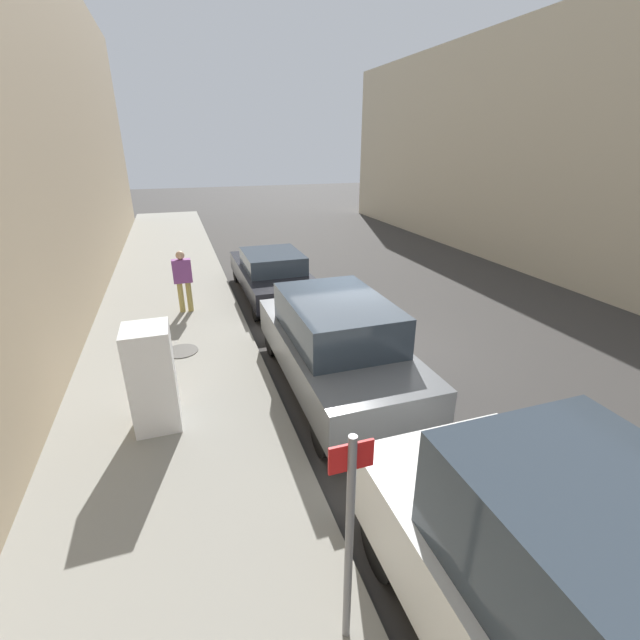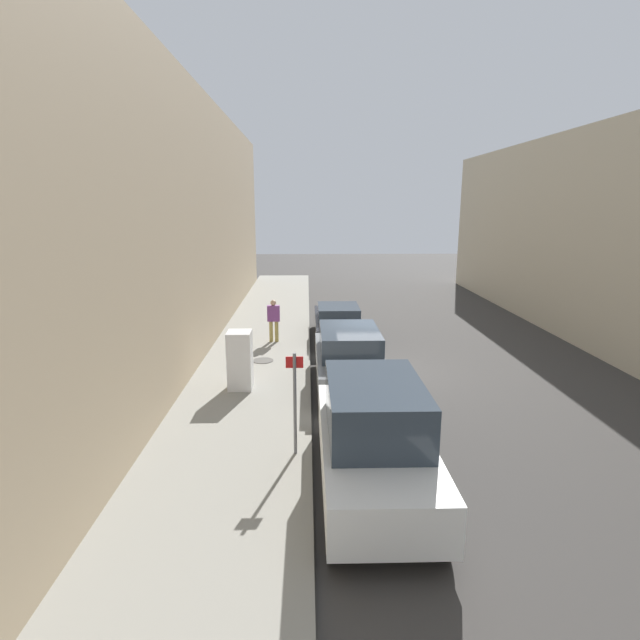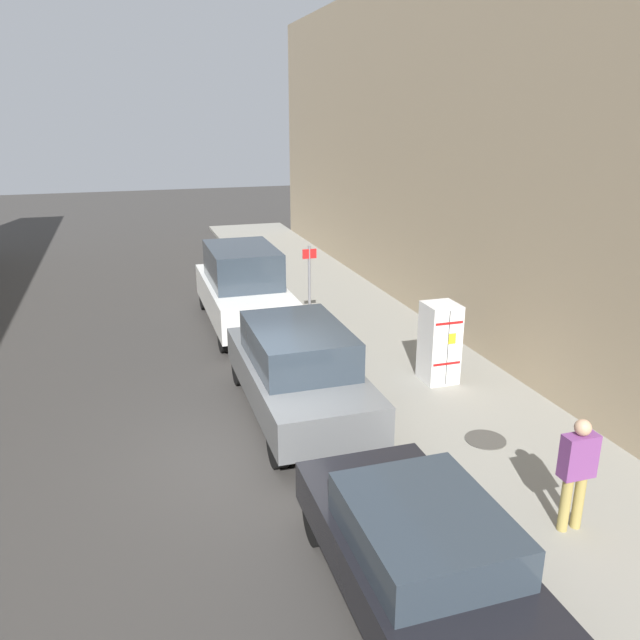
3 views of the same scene
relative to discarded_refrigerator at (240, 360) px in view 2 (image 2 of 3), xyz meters
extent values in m
plane|color=#383533|center=(4.15, 1.54, -0.97)|extent=(80.00, 80.00, 0.00)
cube|color=gray|center=(0.19, 1.54, -0.90)|extent=(3.64, 44.00, 0.13)
cube|color=tan|center=(-2.58, 1.54, 3.62)|extent=(1.89, 39.60, 9.17)
cube|color=white|center=(0.00, 0.00, 0.00)|extent=(0.67, 0.71, 1.68)
cube|color=black|center=(0.00, 0.36, 0.00)|extent=(0.01, 0.01, 1.59)
cube|color=yellow|center=(-0.08, 0.36, 0.20)|extent=(0.16, 0.01, 0.22)
cube|color=red|center=(0.00, 0.36, 0.54)|extent=(0.61, 0.01, 0.05)
cube|color=red|center=(0.00, 0.36, -0.34)|extent=(0.61, 0.01, 0.05)
cylinder|color=#47443F|center=(0.41, 2.56, -0.83)|extent=(0.70, 0.70, 0.02)
cylinder|color=slate|center=(1.66, -3.90, 0.27)|extent=(0.07, 0.07, 2.21)
cube|color=red|center=(1.66, -3.88, 1.17)|extent=(0.36, 0.02, 0.24)
cylinder|color=#A8934C|center=(0.52, 5.01, -0.43)|extent=(0.14, 0.14, 0.81)
cylinder|color=#A8934C|center=(0.74, 5.01, -0.43)|extent=(0.14, 0.14, 0.81)
cube|color=#7A3D7F|center=(0.63, 5.01, 0.27)|extent=(0.47, 0.22, 0.61)
sphere|color=tan|center=(0.63, 5.01, 0.68)|extent=(0.22, 0.22, 0.22)
cube|color=silver|center=(3.14, -5.14, -0.18)|extent=(1.94, 4.86, 0.85)
cube|color=#2D3842|center=(3.14, -5.14, 0.72)|extent=(1.70, 2.67, 0.95)
cylinder|color=black|center=(2.31, -3.32, -0.61)|extent=(0.22, 0.72, 0.72)
cylinder|color=black|center=(3.98, -3.32, -0.61)|extent=(0.22, 0.72, 0.72)
cylinder|color=black|center=(2.31, -6.96, -0.61)|extent=(0.22, 0.72, 0.72)
cylinder|color=black|center=(3.98, -6.96, -0.61)|extent=(0.22, 0.72, 0.72)
cube|color=slate|center=(3.14, 0.37, -0.26)|extent=(1.91, 4.63, 0.70)
cube|color=#2D3842|center=(3.14, 0.37, 0.44)|extent=(1.68, 2.55, 0.70)
cylinder|color=black|center=(2.32, 2.08, -0.61)|extent=(0.22, 0.72, 0.72)
cylinder|color=black|center=(3.97, 2.08, -0.61)|extent=(0.22, 0.72, 0.72)
cylinder|color=black|center=(2.32, -1.34, -0.61)|extent=(0.22, 0.72, 0.72)
cylinder|color=black|center=(3.97, -1.34, -0.61)|extent=(0.22, 0.72, 0.72)
cube|color=black|center=(3.14, 5.87, -0.35)|extent=(1.81, 4.73, 0.55)
cube|color=#2D3842|center=(3.14, 5.63, 0.18)|extent=(1.59, 1.99, 0.50)
cylinder|color=black|center=(2.37, 7.64, -0.62)|extent=(0.22, 0.68, 0.68)
cylinder|color=black|center=(3.92, 7.64, -0.62)|extent=(0.22, 0.68, 0.68)
cylinder|color=black|center=(2.37, 4.09, -0.62)|extent=(0.22, 0.68, 0.68)
cylinder|color=black|center=(3.92, 4.09, -0.62)|extent=(0.22, 0.68, 0.68)
camera|label=1|loc=(0.63, -6.22, 3.33)|focal=24.00mm
camera|label=2|loc=(1.93, -13.60, 4.30)|focal=28.00mm
camera|label=3|loc=(5.98, 10.81, 4.51)|focal=35.00mm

